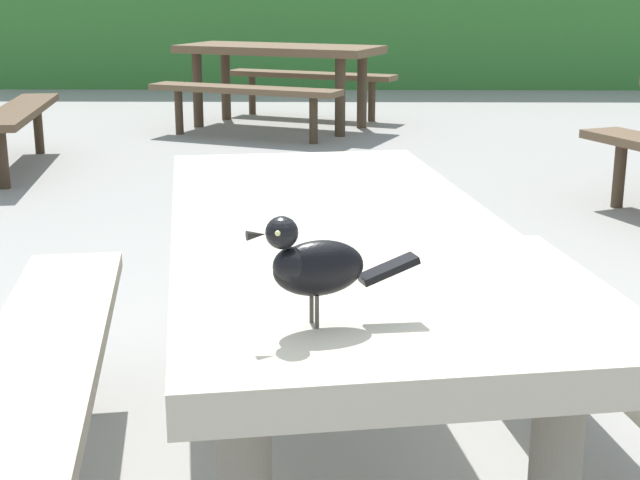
{
  "coord_description": "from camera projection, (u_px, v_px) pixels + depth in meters",
  "views": [
    {
      "loc": [
        -0.02,
        -1.82,
        1.27
      ],
      "look_at": [
        -0.04,
        -0.28,
        0.84
      ],
      "focal_mm": 51.66,
      "sensor_mm": 36.0,
      "label": 1
    }
  ],
  "objects": [
    {
      "name": "picnic_table_foreground",
      "position": [
        337.0,
        295.0,
        2.19
      ],
      "size": [
        1.93,
        1.95,
        0.74
      ],
      "color": "#B2A893",
      "rests_on": "ground"
    },
    {
      "name": "hedge_wall",
      "position": [
        335.0,
        8.0,
        12.14
      ],
      "size": [
        28.0,
        1.96,
        1.94
      ],
      "primitive_type": "cube",
      "color": "#387A33",
      "rests_on": "ground"
    },
    {
      "name": "bird_grackle",
      "position": [
        312.0,
        264.0,
        1.45
      ],
      "size": [
        0.28,
        0.13,
        0.18
      ],
      "color": "black",
      "rests_on": "picnic_table_foreground"
    },
    {
      "name": "picnic_table_mid_left",
      "position": [
        279.0,
        66.0,
        8.31
      ],
      "size": [
        2.22,
        2.2,
        0.74
      ],
      "color": "brown",
      "rests_on": "ground"
    }
  ]
}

